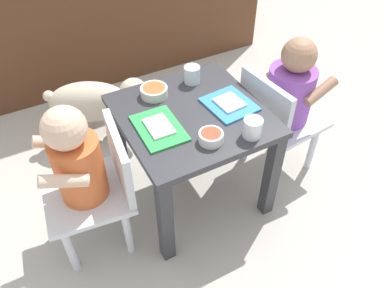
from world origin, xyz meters
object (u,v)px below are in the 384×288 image
(seated_child_left, at_px, (83,167))
(water_cup_left, at_px, (252,129))
(dining_table, at_px, (192,131))
(food_tray_left, at_px, (159,128))
(cereal_bowl_right_side, at_px, (211,137))
(water_cup_right, at_px, (192,75))
(veggie_bowl_near, at_px, (154,91))
(food_tray_right, at_px, (229,104))
(seated_child_right, at_px, (287,95))
(dog, at_px, (96,101))

(seated_child_left, relative_size, water_cup_left, 9.49)
(dining_table, height_order, food_tray_left, food_tray_left)
(water_cup_left, xyz_separation_m, cereal_bowl_right_side, (-0.13, 0.04, -0.01))
(dining_table, xyz_separation_m, cereal_bowl_right_side, (-0.02, -0.16, 0.10))
(dining_table, distance_m, water_cup_right, 0.22)
(water_cup_right, bearing_deg, dining_table, -118.12)
(food_tray_left, distance_m, cereal_bowl_right_side, 0.18)
(veggie_bowl_near, bearing_deg, food_tray_right, -40.29)
(food_tray_left, bearing_deg, cereal_bowl_right_side, -47.30)
(food_tray_left, bearing_deg, food_tray_right, 0.00)
(seated_child_right, bearing_deg, cereal_bowl_right_side, -162.68)
(water_cup_right, height_order, veggie_bowl_near, water_cup_right)
(dining_table, relative_size, food_tray_right, 2.67)
(dog, relative_size, water_cup_left, 6.94)
(water_cup_left, distance_m, water_cup_right, 0.36)
(seated_child_left, xyz_separation_m, veggie_bowl_near, (0.33, 0.18, 0.06))
(seated_child_right, bearing_deg, water_cup_right, 148.90)
(seated_child_left, distance_m, food_tray_right, 0.55)
(dog, relative_size, veggie_bowl_near, 4.52)
(water_cup_right, distance_m, cereal_bowl_right_side, 0.34)
(dining_table, relative_size, cereal_bowl_right_side, 6.21)
(dog, xyz_separation_m, water_cup_right, (0.31, -0.34, 0.24))
(seated_child_left, bearing_deg, dining_table, 4.00)
(food_tray_left, xyz_separation_m, food_tray_right, (0.27, 0.00, -0.00))
(food_tray_left, xyz_separation_m, water_cup_left, (0.25, -0.17, 0.02))
(food_tray_left, height_order, food_tray_right, same)
(cereal_bowl_right_side, bearing_deg, seated_child_left, 161.85)
(seated_child_right, distance_m, cereal_bowl_right_side, 0.45)
(seated_child_right, distance_m, food_tray_right, 0.28)
(water_cup_right, bearing_deg, cereal_bowl_right_side, -107.94)
(dog, relative_size, water_cup_right, 6.87)
(seated_child_left, height_order, water_cup_right, seated_child_left)
(food_tray_left, distance_m, veggie_bowl_near, 0.19)
(dog, height_order, food_tray_left, food_tray_left)
(dog, xyz_separation_m, water_cup_left, (0.33, -0.71, 0.24))
(seated_child_left, relative_size, seated_child_right, 1.01)
(seated_child_right, height_order, veggie_bowl_near, seated_child_right)
(food_tray_right, bearing_deg, dining_table, 169.82)
(food_tray_right, bearing_deg, cereal_bowl_right_side, -139.15)
(seated_child_right, xyz_separation_m, veggie_bowl_near, (-0.48, 0.18, 0.07))
(seated_child_left, relative_size, cereal_bowl_right_side, 7.72)
(food_tray_left, bearing_deg, water_cup_left, -34.03)
(veggie_bowl_near, relative_size, cereal_bowl_right_side, 1.25)
(dining_table, height_order, veggie_bowl_near, veggie_bowl_near)
(seated_child_right, bearing_deg, dog, 139.40)
(dining_table, relative_size, seated_child_left, 0.80)
(food_tray_right, distance_m, cereal_bowl_right_side, 0.20)
(dining_table, height_order, seated_child_right, seated_child_right)
(dining_table, xyz_separation_m, seated_child_left, (-0.41, -0.03, 0.04))
(water_cup_left, height_order, water_cup_right, same)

